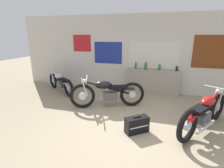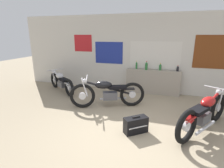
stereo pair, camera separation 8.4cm
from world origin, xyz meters
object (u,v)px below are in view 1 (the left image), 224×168
object	(u,v)px
bottle_center	(159,67)
bottle_right_center	(177,68)
motorcycle_red	(204,113)
motorcycle_silver	(60,82)
bottle_leftmost	(136,65)
motorcycle_black	(108,93)
hard_case_black	(137,125)
bottle_left_center	(146,66)

from	to	relation	value
bottle_center	bottle_right_center	xyz separation A→B (m)	(0.58, -0.00, -0.02)
motorcycle_red	motorcycle_silver	world-z (taller)	motorcycle_red
bottle_leftmost	bottle_center	distance (m)	0.84
bottle_leftmost	motorcycle_black	distance (m)	1.87
motorcycle_silver	hard_case_black	distance (m)	3.74
motorcycle_black	bottle_center	bearing A→B (deg)	50.87
bottle_center	bottle_leftmost	bearing A→B (deg)	-179.97
hard_case_black	motorcycle_silver	bearing A→B (deg)	147.54
bottle_leftmost	motorcycle_silver	bearing A→B (deg)	-162.05
bottle_leftmost	hard_case_black	size ratio (longest dim) A/B	0.55
motorcycle_black	hard_case_black	size ratio (longest dim) A/B	3.83
bottle_center	motorcycle_black	bearing A→B (deg)	-129.13
bottle_right_center	motorcycle_black	xyz separation A→B (m)	(-1.96, -1.70, -0.52)
motorcycle_black	hard_case_black	bearing A→B (deg)	-48.21
bottle_leftmost	bottle_right_center	xyz separation A→B (m)	(1.42, -0.00, -0.04)
bottle_center	motorcycle_silver	size ratio (longest dim) A/B	0.15
bottle_left_center	motorcycle_red	world-z (taller)	bottle_left_center
bottle_center	motorcycle_red	xyz separation A→B (m)	(1.07, -2.35, -0.56)
bottle_right_center	motorcycle_black	bearing A→B (deg)	-139.21
motorcycle_black	motorcycle_red	distance (m)	2.54
bottle_leftmost	motorcycle_silver	world-z (taller)	bottle_leftmost
motorcycle_silver	hard_case_black	xyz separation A→B (m)	(3.15, -2.01, -0.20)
bottle_center	motorcycle_black	world-z (taller)	bottle_center
bottle_left_center	motorcycle_black	world-z (taller)	bottle_left_center
bottle_leftmost	motorcycle_red	xyz separation A→B (m)	(1.91, -2.35, -0.58)
bottle_center	motorcycle_red	bearing A→B (deg)	-65.42
bottle_right_center	motorcycle_red	xyz separation A→B (m)	(0.49, -2.34, -0.54)
bottle_right_center	hard_case_black	distance (m)	3.11
hard_case_black	bottle_center	bearing A→B (deg)	83.21
bottle_leftmost	motorcycle_red	bearing A→B (deg)	-50.78
bottle_leftmost	bottle_left_center	size ratio (longest dim) A/B	0.95
bottle_left_center	motorcycle_silver	xyz separation A→B (m)	(-3.02, -0.80, -0.62)
bottle_left_center	hard_case_black	bearing A→B (deg)	-87.22
bottle_right_center	motorcycle_red	size ratio (longest dim) A/B	0.11
motorcycle_black	motorcycle_red	xyz separation A→B (m)	(2.46, -0.65, -0.02)
hard_case_black	bottle_left_center	bearing A→B (deg)	92.78
motorcycle_red	hard_case_black	distance (m)	1.53
bottle_center	motorcycle_silver	distance (m)	3.65
bottle_leftmost	bottle_right_center	world-z (taller)	bottle_leftmost
bottle_left_center	motorcycle_silver	size ratio (longest dim) A/B	0.18
bottle_leftmost	motorcycle_silver	size ratio (longest dim) A/B	0.17
motorcycle_red	motorcycle_silver	distance (m)	4.80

